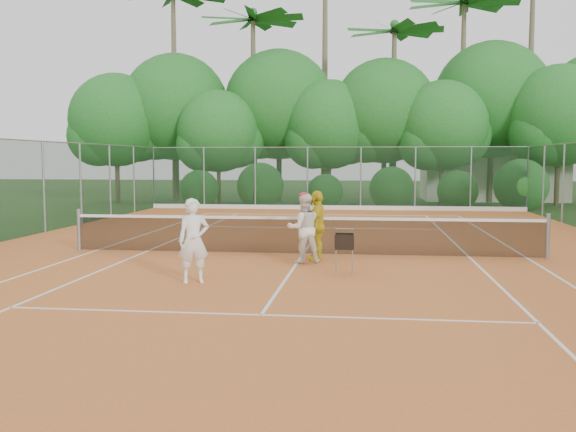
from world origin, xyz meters
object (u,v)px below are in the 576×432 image
at_px(player_yellow, 317,225).
at_px(ball_hopper, 344,242).
at_px(player_center_grp, 304,228).
at_px(player_white, 194,241).

xyz_separation_m(player_yellow, ball_hopper, (0.71, -1.89, -0.15)).
bearing_deg(player_center_grp, ball_hopper, -55.27).
bearing_deg(player_yellow, ball_hopper, 22.08).
distance_m(player_yellow, ball_hopper, 2.02).
bearing_deg(player_white, ball_hopper, 1.63).
xyz_separation_m(player_white, player_yellow, (2.17, 3.11, 0.01)).
bearing_deg(ball_hopper, player_white, -165.34).
bearing_deg(player_white, player_center_grp, 33.16).
bearing_deg(player_center_grp, player_white, -125.47).
relative_size(player_white, player_yellow, 0.99).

